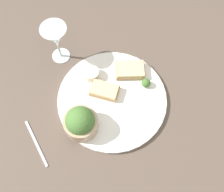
# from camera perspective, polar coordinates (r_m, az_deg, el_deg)

# --- Properties ---
(ground_plane) EXTENTS (4.00, 4.00, 0.00)m
(ground_plane) POSITION_cam_1_polar(r_m,az_deg,el_deg) (0.92, 0.00, -0.87)
(ground_plane) COLOR brown
(dinner_plate) EXTENTS (0.36, 0.36, 0.01)m
(dinner_plate) POSITION_cam_1_polar(r_m,az_deg,el_deg) (0.92, 0.00, -0.69)
(dinner_plate) COLOR white
(dinner_plate) RESTS_ON ground_plane
(salad_bowl) EXTENTS (0.10, 0.10, 0.10)m
(salad_bowl) POSITION_cam_1_polar(r_m,az_deg,el_deg) (0.84, -6.40, -5.32)
(salad_bowl) COLOR tan
(salad_bowl) RESTS_ON dinner_plate
(sauce_ramekin) EXTENTS (0.05, 0.05, 0.03)m
(sauce_ramekin) POSITION_cam_1_polar(r_m,az_deg,el_deg) (0.94, -4.23, 4.59)
(sauce_ramekin) COLOR beige
(sauce_ramekin) RESTS_ON dinner_plate
(cheese_toast_near) EXTENTS (0.11, 0.09, 0.03)m
(cheese_toast_near) POSITION_cam_1_polar(r_m,az_deg,el_deg) (0.95, 3.72, 5.29)
(cheese_toast_near) COLOR tan
(cheese_toast_near) RESTS_ON dinner_plate
(cheese_toast_far) EXTENTS (0.11, 0.10, 0.03)m
(cheese_toast_far) POSITION_cam_1_polar(r_m,az_deg,el_deg) (0.91, -1.54, 1.14)
(cheese_toast_far) COLOR tan
(cheese_toast_far) RESTS_ON dinner_plate
(wine_glass) EXTENTS (0.08, 0.08, 0.15)m
(wine_glass) POSITION_cam_1_polar(r_m,az_deg,el_deg) (0.93, -11.40, 11.58)
(wine_glass) COLOR silver
(wine_glass) RESTS_ON ground_plane
(garnish) EXTENTS (0.03, 0.03, 0.03)m
(garnish) POSITION_cam_1_polar(r_m,az_deg,el_deg) (0.92, 6.92, 2.64)
(garnish) COLOR #477533
(garnish) RESTS_ON dinner_plate
(fork) EXTENTS (0.04, 0.16, 0.01)m
(fork) POSITION_cam_1_polar(r_m,az_deg,el_deg) (0.90, -15.17, -9.22)
(fork) COLOR silver
(fork) RESTS_ON ground_plane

